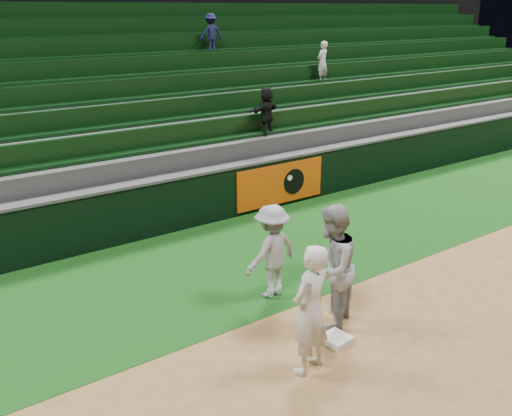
{
  "coord_description": "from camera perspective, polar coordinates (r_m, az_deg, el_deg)",
  "views": [
    {
      "loc": [
        -5.36,
        -5.53,
        4.71
      ],
      "look_at": [
        0.29,
        2.3,
        1.3
      ],
      "focal_mm": 40.0,
      "sensor_mm": 36.0,
      "label": 1
    }
  ],
  "objects": [
    {
      "name": "first_baseman",
      "position": [
        7.7,
        5.43,
        -10.09
      ],
      "size": [
        0.76,
        0.6,
        1.85
      ],
      "primitive_type": "imported",
      "rotation": [
        0.0,
        0.0,
        3.4
      ],
      "color": "silver",
      "rests_on": "ground"
    },
    {
      "name": "stadium_seating",
      "position": [
        15.75,
        -15.4,
        7.73
      ],
      "size": [
        36.0,
        5.95,
        4.85
      ],
      "color": "#343436",
      "rests_on": "ground"
    },
    {
      "name": "foul_grass",
      "position": [
        11.12,
        -3.35,
        -5.63
      ],
      "size": [
        36.0,
        4.2,
        0.01
      ],
      "primitive_type": "cube",
      "color": "#0E380F",
      "rests_on": "ground"
    },
    {
      "name": "baserunner",
      "position": [
        8.73,
        7.51,
        -5.94
      ],
      "size": [
        1.21,
        1.14,
        1.98
      ],
      "primitive_type": "imported",
      "rotation": [
        0.0,
        0.0,
        3.68
      ],
      "color": "#90939A",
      "rests_on": "ground"
    },
    {
      "name": "ground",
      "position": [
        9.03,
        7.23,
        -12.17
      ],
      "size": [
        70.0,
        70.0,
        0.0
      ],
      "primitive_type": "plane",
      "color": "brown",
      "rests_on": "ground"
    },
    {
      "name": "base_coach",
      "position": [
        9.62,
        1.6,
        -4.35
      ],
      "size": [
        1.12,
        0.73,
        1.64
      ],
      "primitive_type": "imported",
      "rotation": [
        0.0,
        0.0,
        3.27
      ],
      "color": "#8F929B",
      "rests_on": "foul_grass"
    },
    {
      "name": "field_wall",
      "position": [
        12.68,
        -8.68,
        0.46
      ],
      "size": [
        36.0,
        0.45,
        1.25
      ],
      "color": "black",
      "rests_on": "ground"
    },
    {
      "name": "first_base",
      "position": [
        8.78,
        8.0,
        -12.85
      ],
      "size": [
        0.43,
        0.43,
        0.09
      ],
      "primitive_type": "cube",
      "rotation": [
        0.0,
        0.0,
        0.11
      ],
      "color": "white",
      "rests_on": "ground"
    }
  ]
}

